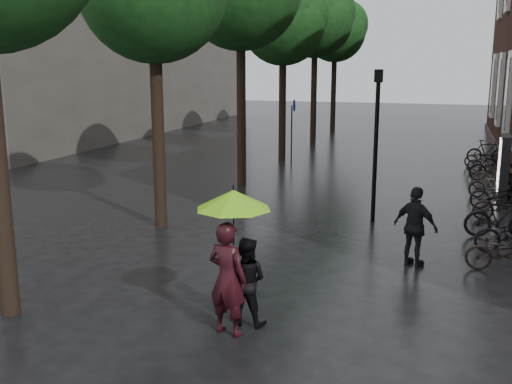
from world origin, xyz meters
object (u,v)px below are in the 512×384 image
at_px(ad_lightbox, 504,166).
at_px(parked_bicycles, 496,185).
at_px(person_burgundy, 227,278).
at_px(person_black, 246,281).
at_px(lamp_post, 376,131).
at_px(pedestrian_walking, 415,227).

bearing_deg(ad_lightbox, parked_bicycles, -114.44).
xyz_separation_m(person_burgundy, person_black, (0.15, 0.46, -0.19)).
distance_m(parked_bicycles, lamp_post, 5.67).
distance_m(pedestrian_walking, ad_lightbox, 8.22).
xyz_separation_m(person_black, parked_bicycles, (4.61, 11.35, -0.28)).
height_order(person_burgundy, pedestrian_walking, person_burgundy).
bearing_deg(person_burgundy, parked_bicycles, -98.28).
bearing_deg(person_black, ad_lightbox, -110.16).
bearing_deg(pedestrian_walking, ad_lightbox, -79.87).
relative_size(parked_bicycles, lamp_post, 3.73).
height_order(ad_lightbox, lamp_post, lamp_post).
relative_size(person_black, ad_lightbox, 0.74).
bearing_deg(person_black, pedestrian_walking, -120.71).
xyz_separation_m(pedestrian_walking, lamp_post, (-1.30, 3.41, 1.64)).
distance_m(person_black, pedestrian_walking, 4.63).
bearing_deg(lamp_post, ad_lightbox, 51.05).
bearing_deg(pedestrian_walking, parked_bicycles, -79.20).
bearing_deg(lamp_post, parked_bicycles, 50.02).
relative_size(pedestrian_walking, ad_lightbox, 0.86).
relative_size(pedestrian_walking, parked_bicycles, 0.11).
height_order(person_burgundy, parked_bicycles, person_burgundy).
distance_m(person_burgundy, pedestrian_walking, 5.10).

